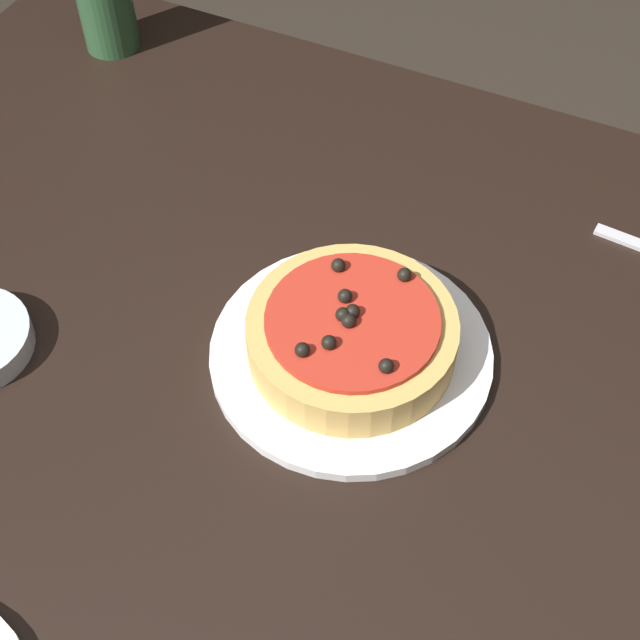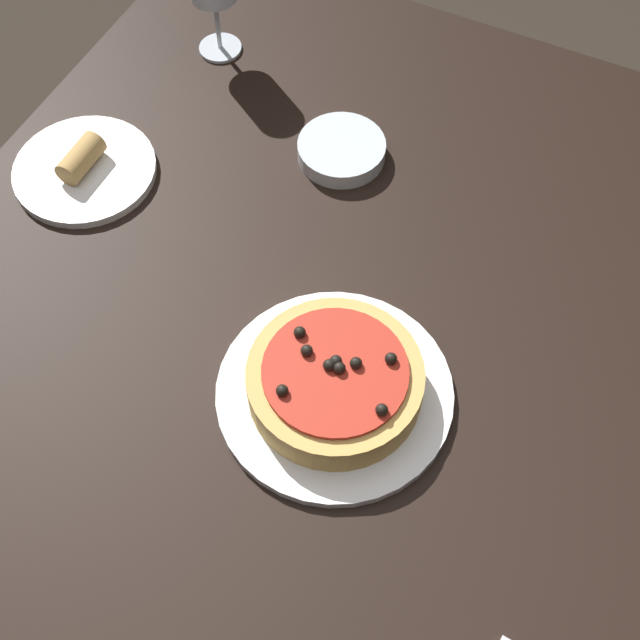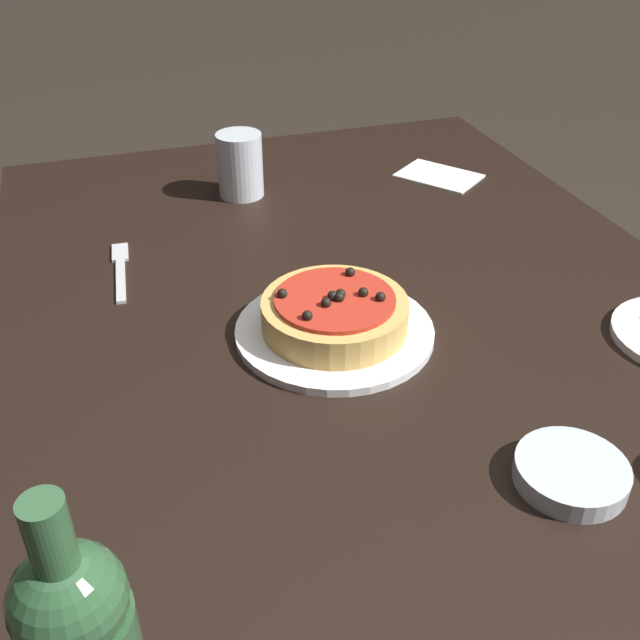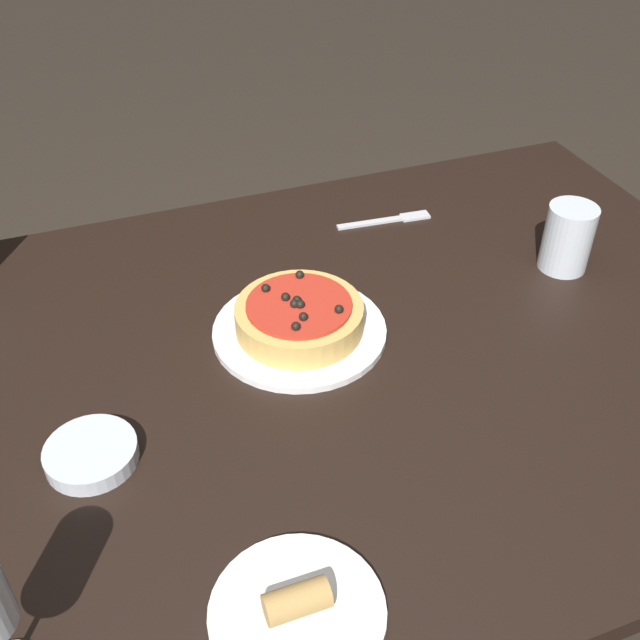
# 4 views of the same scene
# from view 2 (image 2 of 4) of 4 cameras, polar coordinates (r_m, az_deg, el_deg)

# --- Properties ---
(ground_plane) EXTENTS (14.00, 14.00, 0.00)m
(ground_plane) POSITION_cam_2_polar(r_m,az_deg,el_deg) (1.72, -2.18, -16.74)
(ground_plane) COLOR #2D261E
(dining_table) EXTENTS (1.47, 1.04, 0.74)m
(dining_table) POSITION_cam_2_polar(r_m,az_deg,el_deg) (1.10, -3.31, -7.47)
(dining_table) COLOR black
(dining_table) RESTS_ON ground_plane
(dinner_plate) EXTENTS (0.27, 0.27, 0.01)m
(dinner_plate) POSITION_cam_2_polar(r_m,az_deg,el_deg) (1.03, 0.94, -4.70)
(dinner_plate) COLOR white
(dinner_plate) RESTS_ON dining_table
(pizza) EXTENTS (0.20, 0.20, 0.06)m
(pizza) POSITION_cam_2_polar(r_m,az_deg,el_deg) (1.00, 0.96, -3.91)
(pizza) COLOR tan
(pizza) RESTS_ON dinner_plate
(side_bowl) EXTENTS (0.12, 0.12, 0.02)m
(side_bowl) POSITION_cam_2_polar(r_m,az_deg,el_deg) (1.24, 1.39, 10.82)
(side_bowl) COLOR silver
(side_bowl) RESTS_ON dining_table
(side_plate) EXTENTS (0.19, 0.19, 0.05)m
(side_plate) POSITION_cam_2_polar(r_m,az_deg,el_deg) (1.26, -14.85, 9.37)
(side_plate) COLOR white
(side_plate) RESTS_ON dining_table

